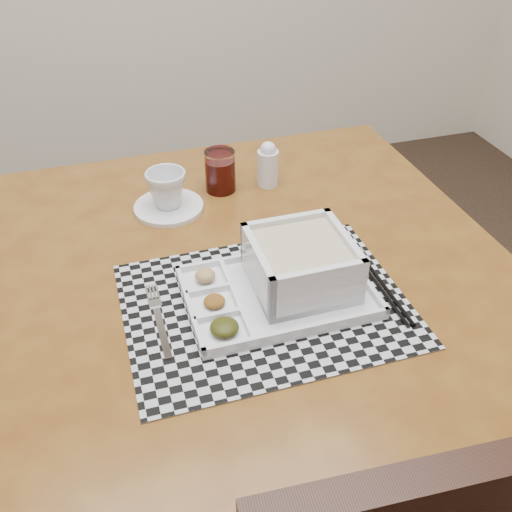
# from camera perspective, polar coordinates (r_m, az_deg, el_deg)

# --- Properties ---
(dining_table) EXTENTS (1.00, 1.00, 0.75)m
(dining_table) POSITION_cam_1_polar(r_m,az_deg,el_deg) (1.14, -0.88, -3.60)
(dining_table) COLOR #562B0F
(dining_table) RESTS_ON ground
(placemat) EXTENTS (0.48, 0.37, 0.00)m
(placemat) POSITION_cam_1_polar(r_m,az_deg,el_deg) (0.99, 0.94, -4.86)
(placemat) COLOR #AAAAB2
(placemat) RESTS_ON dining_table
(serving_tray) EXTENTS (0.32, 0.22, 0.10)m
(serving_tray) POSITION_cam_1_polar(r_m,az_deg,el_deg) (0.99, 3.71, -1.75)
(serving_tray) COLOR silver
(serving_tray) RESTS_ON placemat
(fork) EXTENTS (0.02, 0.19, 0.00)m
(fork) POSITION_cam_1_polar(r_m,az_deg,el_deg) (0.98, -9.71, -6.09)
(fork) COLOR silver
(fork) RESTS_ON placemat
(spoon) EXTENTS (0.04, 0.18, 0.01)m
(spoon) POSITION_cam_1_polar(r_m,az_deg,el_deg) (1.11, 9.96, 0.12)
(spoon) COLOR silver
(spoon) RESTS_ON placemat
(chopsticks) EXTENTS (0.02, 0.24, 0.01)m
(chopsticks) POSITION_cam_1_polar(r_m,az_deg,el_deg) (1.05, 12.12, -2.53)
(chopsticks) COLOR black
(chopsticks) RESTS_ON placemat
(saucer) EXTENTS (0.15, 0.15, 0.01)m
(saucer) POSITION_cam_1_polar(r_m,az_deg,el_deg) (1.25, -8.72, 4.85)
(saucer) COLOR silver
(saucer) RESTS_ON dining_table
(cup) EXTENTS (0.09, 0.09, 0.08)m
(cup) POSITION_cam_1_polar(r_m,az_deg,el_deg) (1.23, -8.92, 6.63)
(cup) COLOR silver
(cup) RESTS_ON saucer
(juice_glass) EXTENTS (0.07, 0.07, 0.10)m
(juice_glass) POSITION_cam_1_polar(r_m,az_deg,el_deg) (1.29, -3.60, 8.33)
(juice_glass) COLOR white
(juice_glass) RESTS_ON dining_table
(creamer_bottle) EXTENTS (0.05, 0.05, 0.11)m
(creamer_bottle) POSITION_cam_1_polar(r_m,az_deg,el_deg) (1.31, 1.20, 9.12)
(creamer_bottle) COLOR silver
(creamer_bottle) RESTS_ON dining_table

